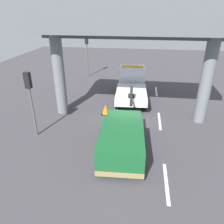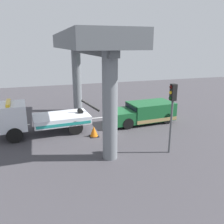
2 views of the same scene
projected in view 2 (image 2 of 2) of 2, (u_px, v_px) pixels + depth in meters
The scene contains 9 objects.
ground_plane at pixel (96, 128), 17.57m from camera, with size 60.00×40.00×0.10m, color #423F44.
lane_stripe_west at pixel (153, 112), 21.40m from camera, with size 2.60×0.16×0.01m, color silver.
lane_stripe_mid at pixel (89, 119), 19.61m from camera, with size 2.60×0.16×0.01m, color silver.
lane_stripe_east at pixel (12, 126), 17.83m from camera, with size 2.60×0.16×0.01m, color silver.
tow_truck_white at pixel (33, 118), 15.87m from camera, with size 7.31×2.71×2.46m.
towed_van_green at pixel (144, 113), 18.53m from camera, with size 5.31×2.46×1.58m.
overpass_structure at pixel (88, 48), 15.82m from camera, with size 3.60×11.94×6.78m.
traffic_light_near at pixel (172, 104), 12.70m from camera, with size 0.39×0.32×3.98m.
traffic_cone_orange at pixel (94, 132), 15.76m from camera, with size 0.60×0.60×0.72m.
Camera 2 is at (3.95, 16.11, 6.01)m, focal length 37.47 mm.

